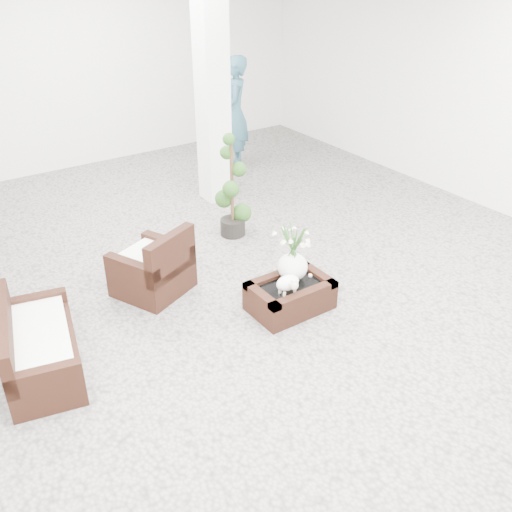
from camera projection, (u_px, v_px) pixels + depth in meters
ground at (251, 299)px, 6.67m from camera, size 11.00×11.00×0.00m
column at (212, 88)px, 8.41m from camera, size 0.40×0.40×3.50m
coffee_table at (290, 297)px, 6.42m from camera, size 0.90×0.60×0.31m
sheep_figurine at (288, 284)px, 6.16m from camera, size 0.28×0.23×0.21m
planter_narcissus at (293, 248)px, 6.27m from camera, size 0.44×0.44×0.80m
tealight at (310, 275)px, 6.50m from camera, size 0.04×0.04×0.03m
armchair at (151, 261)px, 6.63m from camera, size 1.00×0.99×0.82m
loveseat at (40, 339)px, 5.41m from camera, size 0.91×1.45×0.72m
topiary at (232, 186)px, 7.75m from camera, size 0.39×0.39×1.47m
shopper at (235, 114)px, 10.01m from camera, size 0.79×0.86×1.97m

